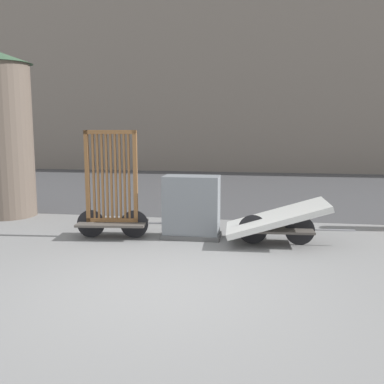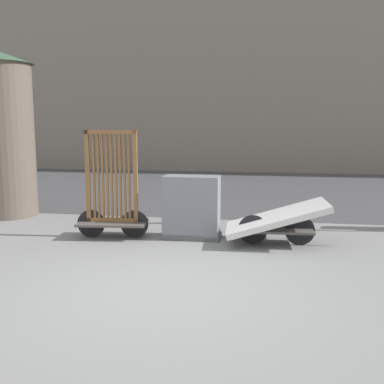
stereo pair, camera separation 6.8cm
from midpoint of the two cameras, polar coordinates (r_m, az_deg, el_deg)
The scene contains 7 objects.
ground_plane at distance 5.80m, azimuth -3.62°, elevation -12.03°, with size 60.00×60.00×0.00m, color slate.
road_strip at distance 14.60m, azimuth 4.59°, elevation 0.54°, with size 56.00×9.81×0.01m.
building_facade at distance 21.65m, azimuth 6.48°, elevation 18.19°, with size 48.00×4.00×11.35m.
bike_cart_with_bedframe at distance 8.20m, azimuth -9.83°, elevation -0.99°, with size 1.95×0.78×1.94m.
bike_cart_with_mattress at distance 7.80m, azimuth 10.94°, elevation -3.54°, with size 2.19×1.14×0.77m.
utility_cabinet at distance 8.10m, azimuth 0.19°, elevation -2.20°, with size 1.05×0.56×1.13m.
advertising_column at distance 10.78m, azimuth -22.46°, elevation 6.76°, with size 1.39×1.39×3.58m.
Camera 2 is at (1.29, -5.27, 2.04)m, focal length 42.00 mm.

